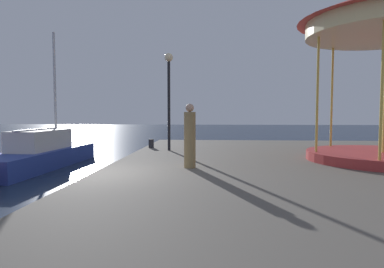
# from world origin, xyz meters

# --- Properties ---
(ground_plane) EXTENTS (120.00, 120.00, 0.00)m
(ground_plane) POSITION_xyz_m (0.00, 0.00, 0.00)
(ground_plane) COLOR #162338
(quay_dock) EXTENTS (14.32, 22.40, 0.80)m
(quay_dock) POSITION_xyz_m (7.16, 0.00, 0.40)
(quay_dock) COLOR #5B564F
(quay_dock) RESTS_ON ground
(sailboat_blue) EXTENTS (2.21, 7.38, 6.19)m
(sailboat_blue) POSITION_xyz_m (-4.38, 5.60, 0.62)
(sailboat_blue) COLOR navy
(sailboat_blue) RESTS_ON ground
(lamp_post_mid_promenade) EXTENTS (0.36, 0.36, 4.11)m
(lamp_post_mid_promenade) POSITION_xyz_m (1.32, 5.60, 3.63)
(lamp_post_mid_promenade) COLOR black
(lamp_post_mid_promenade) RESTS_ON quay_dock
(bollard_north) EXTENTS (0.24, 0.24, 0.40)m
(bollard_north) POSITION_xyz_m (0.37, 6.57, 1.00)
(bollard_north) COLOR #2D2D33
(bollard_north) RESTS_ON quay_dock
(person_mid_promenade) EXTENTS (0.34, 0.34, 1.87)m
(person_mid_promenade) POSITION_xyz_m (2.53, 1.11, 1.68)
(person_mid_promenade) COLOR #937A4C
(person_mid_promenade) RESTS_ON quay_dock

